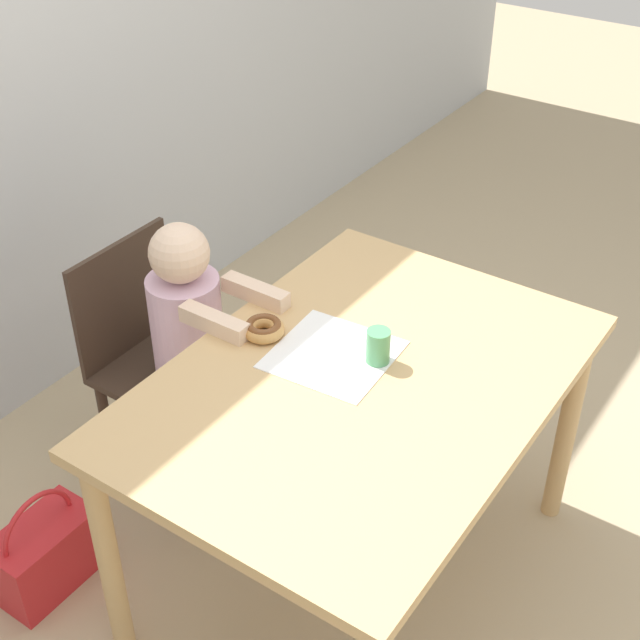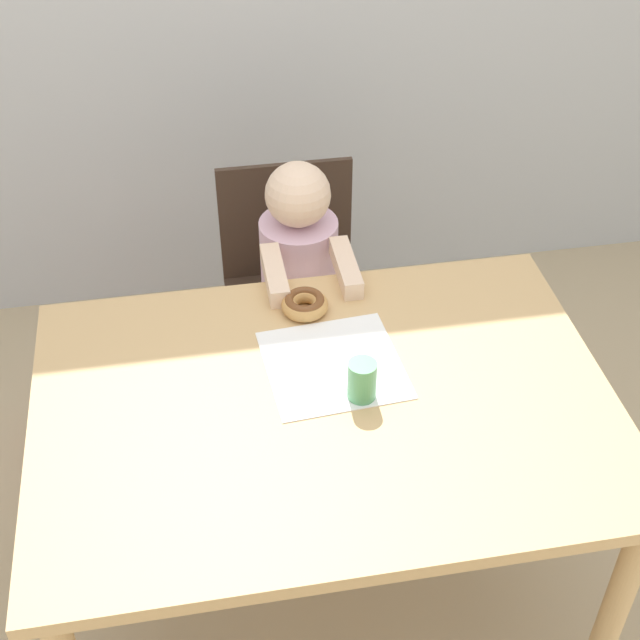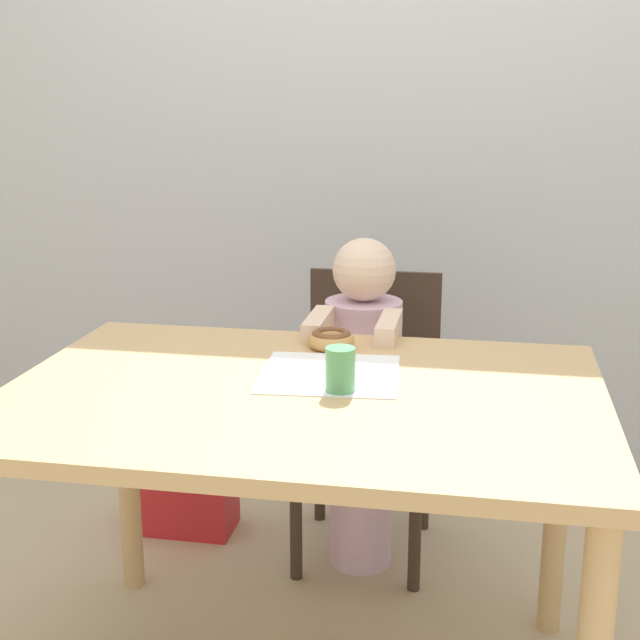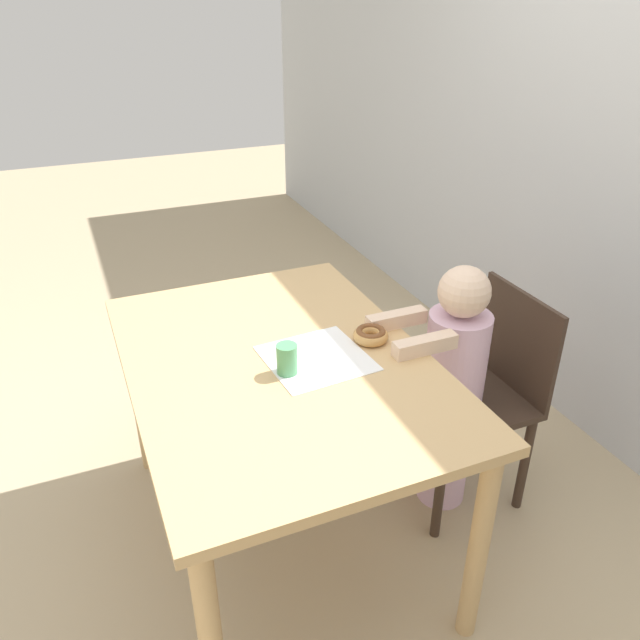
% 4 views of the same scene
% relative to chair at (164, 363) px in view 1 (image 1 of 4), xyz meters
% --- Properties ---
extents(ground_plane, '(12.00, 12.00, 0.00)m').
position_rel_chair_xyz_m(ground_plane, '(-0.04, -0.77, -0.45)').
color(ground_plane, tan).
extents(dining_table, '(1.29, 0.91, 0.77)m').
position_rel_chair_xyz_m(dining_table, '(-0.04, -0.77, 0.22)').
color(dining_table, tan).
rests_on(dining_table, ground_plane).
extents(chair, '(0.41, 0.44, 0.85)m').
position_rel_chair_xyz_m(chair, '(0.00, 0.00, 0.00)').
color(chair, '#38281E').
rests_on(chair, ground_plane).
extents(child_figure, '(0.24, 0.42, 0.99)m').
position_rel_chair_xyz_m(child_figure, '(0.00, -0.12, 0.06)').
color(child_figure, silver).
rests_on(child_figure, ground_plane).
extents(donut, '(0.12, 0.12, 0.04)m').
position_rel_chair_xyz_m(donut, '(-0.04, -0.45, 0.34)').
color(donut, tan).
rests_on(donut, dining_table).
extents(napkin, '(0.33, 0.33, 0.00)m').
position_rel_chair_xyz_m(napkin, '(-0.00, -0.65, 0.32)').
color(napkin, white).
rests_on(napkin, dining_table).
extents(handbag, '(0.31, 0.18, 0.35)m').
position_rel_chair_xyz_m(handbag, '(-0.59, -0.02, -0.33)').
color(handbag, red).
rests_on(handbag, ground_plane).
extents(cup, '(0.06, 0.06, 0.10)m').
position_rel_chair_xyz_m(cup, '(0.04, -0.77, 0.37)').
color(cup, '#519E66').
rests_on(cup, dining_table).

